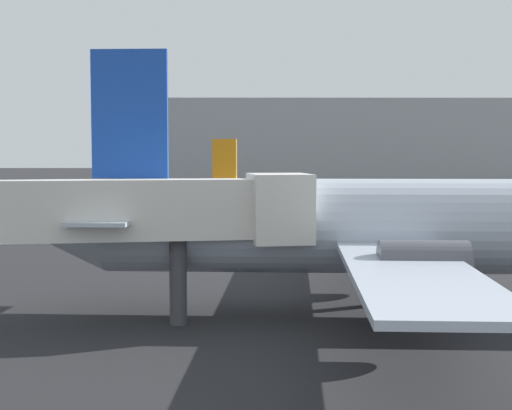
% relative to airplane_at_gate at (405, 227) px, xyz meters
% --- Properties ---
extents(airplane_at_gate, '(34.93, 31.47, 11.31)m').
position_rel_airplane_at_gate_xyz_m(airplane_at_gate, '(0.00, 0.00, 0.00)').
color(airplane_at_gate, '#B2BCCC').
rests_on(airplane_at_gate, ground_plane).
extents(airplane_far_left, '(28.74, 18.49, 8.26)m').
position_rel_airplane_at_gate_xyz_m(airplane_far_left, '(1.00, 42.05, -0.91)').
color(airplane_far_left, white).
rests_on(airplane_far_left, ground_plane).
extents(jet_bridge, '(23.39, 5.65, 6.08)m').
position_rel_airplane_at_gate_xyz_m(jet_bridge, '(-14.71, -2.27, 0.76)').
color(jet_bridge, silver).
rests_on(jet_bridge, ground_plane).
extents(terminal_building, '(75.59, 18.35, 15.05)m').
position_rel_airplane_at_gate_xyz_m(terminal_building, '(10.23, 90.88, 3.70)').
color(terminal_building, '#999EA3').
rests_on(terminal_building, ground_plane).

